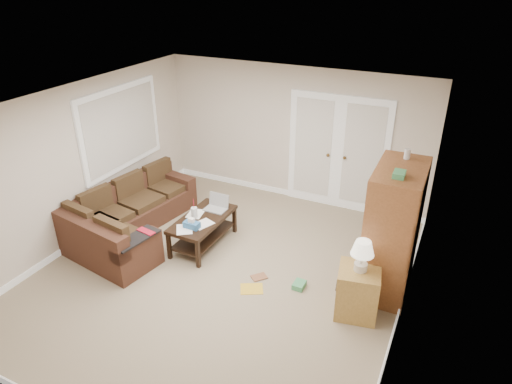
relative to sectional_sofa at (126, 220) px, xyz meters
The scene contains 17 objects.
floor 1.95m from the sectional_sofa, ahead, with size 5.50×5.50×0.00m, color gray.
ceiling 2.92m from the sectional_sofa, ahead, with size 5.00×5.50×0.02m, color silver.
wall_left 1.14m from the sectional_sofa, 160.87° to the right, with size 0.02×5.50×2.50m, color beige.
wall_right 4.52m from the sectional_sofa, ahead, with size 0.02×5.50×2.50m, color beige.
wall_back 3.32m from the sectional_sofa, 53.09° to the left, with size 5.00×0.02×2.50m, color beige.
wall_front 3.65m from the sectional_sofa, 57.08° to the right, with size 5.00×0.02×2.50m, color beige.
baseboards 1.94m from the sectional_sofa, ahead, with size 5.00×5.50×0.10m, color silver, non-canonical shape.
french_doors 3.81m from the sectional_sofa, 42.27° to the left, with size 1.80×0.05×2.13m.
window_left 1.58m from the sectional_sofa, 124.72° to the left, with size 0.05×1.92×1.42m.
sectional_sofa is the anchor object (origin of this frame).
coffee_table 1.33m from the sectional_sofa, 15.00° to the left, with size 0.62×1.22×0.83m.
tv_armoire 4.19m from the sectional_sofa, ahead, with size 0.63×1.13×1.92m.
side_cabinet 3.89m from the sectional_sofa, ahead, with size 0.60×0.60×1.09m.
space_heater 4.13m from the sectional_sofa, 31.39° to the left, with size 0.12×0.10×0.31m, color silver.
floor_magazine 2.51m from the sectional_sofa, ahead, with size 0.31×0.24×0.01m, color gold.
floor_greenbox 3.06m from the sectional_sofa, ahead, with size 0.15×0.20×0.08m, color #44965D.
floor_book 2.41m from the sectional_sofa, ahead, with size 0.16×0.22×0.02m, color brown.
Camera 1 is at (2.78, -4.70, 4.05)m, focal length 32.00 mm.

